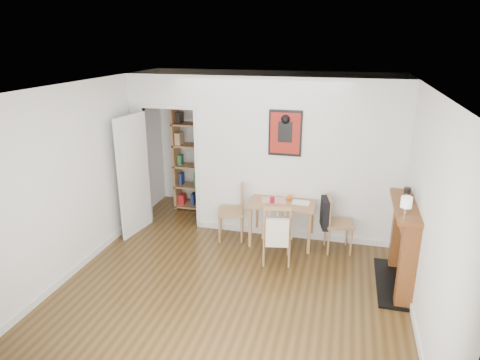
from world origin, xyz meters
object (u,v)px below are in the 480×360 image
(fireplace, at_px, (404,243))
(ceramic_jar_a, at_px, (407,199))
(chair_front, at_px, (277,232))
(mantel_lamp, at_px, (406,203))
(chair_right, at_px, (338,223))
(bookshelf, at_px, (197,156))
(chair_left, at_px, (231,212))
(dining_table, at_px, (282,207))
(orange_fruit, at_px, (289,197))
(notebook, at_px, (301,203))
(ceramic_jar_b, at_px, (407,192))
(red_glass, at_px, (272,200))

(fireplace, relative_size, ceramic_jar_a, 11.38)
(chair_front, relative_size, mantel_lamp, 4.55)
(chair_right, xyz_separation_m, bookshelf, (-2.65, 1.12, 0.58))
(chair_left, xyz_separation_m, ceramic_jar_a, (2.53, -0.76, 0.75))
(dining_table, distance_m, bookshelf, 2.12)
(orange_fruit, height_order, notebook, orange_fruit)
(bookshelf, relative_size, ceramic_jar_b, 19.02)
(notebook, height_order, mantel_lamp, mantel_lamp)
(mantel_lamp, distance_m, ceramic_jar_b, 0.65)
(chair_left, distance_m, ceramic_jar_b, 2.72)
(notebook, bearing_deg, ceramic_jar_a, -30.40)
(chair_left, relative_size, red_glass, 9.63)
(dining_table, height_order, ceramic_jar_b, ceramic_jar_b)
(fireplace, bearing_deg, bookshelf, 151.45)
(chair_front, xyz_separation_m, mantel_lamp, (1.62, -0.53, 0.81))
(chair_right, bearing_deg, orange_fruit, 167.76)
(bookshelf, bearing_deg, red_glass, -34.70)
(chair_left, xyz_separation_m, notebook, (1.12, 0.07, 0.25))
(chair_right, xyz_separation_m, red_glass, (-1.02, -0.01, 0.29))
(fireplace, xyz_separation_m, ceramic_jar_b, (0.00, 0.33, 0.60))
(chair_front, xyz_separation_m, fireplace, (1.71, -0.22, 0.14))
(dining_table, relative_size, fireplace, 0.82)
(chair_right, distance_m, bookshelf, 2.93)
(dining_table, xyz_separation_m, ceramic_jar_a, (1.70, -0.81, 0.60))
(orange_fruit, distance_m, mantel_lamp, 2.09)
(fireplace, distance_m, notebook, 1.69)
(red_glass, distance_m, notebook, 0.45)
(fireplace, relative_size, red_glass, 13.08)
(dining_table, height_order, chair_front, chair_front)
(notebook, bearing_deg, orange_fruit, 155.33)
(orange_fruit, distance_m, ceramic_jar_a, 1.91)
(chair_right, bearing_deg, red_glass, -179.25)
(fireplace, height_order, ceramic_jar_a, ceramic_jar_a)
(notebook, bearing_deg, bookshelf, 153.37)
(chair_right, height_order, notebook, chair_right)
(dining_table, distance_m, ceramic_jar_a, 1.97)
(dining_table, relative_size, red_glass, 10.76)
(mantel_lamp, bearing_deg, ceramic_jar_b, 82.19)
(orange_fruit, bearing_deg, ceramic_jar_a, -29.73)
(orange_fruit, height_order, ceramic_jar_a, ceramic_jar_a)
(dining_table, relative_size, notebook, 3.83)
(dining_table, relative_size, mantel_lamp, 4.97)
(dining_table, xyz_separation_m, chair_front, (0.02, -0.63, -0.14))
(chair_front, distance_m, ceramic_jar_b, 1.87)
(dining_table, distance_m, chair_front, 0.65)
(dining_table, distance_m, chair_left, 0.85)
(notebook, bearing_deg, chair_right, -7.67)
(dining_table, bearing_deg, bookshelf, 149.27)
(orange_fruit, bearing_deg, chair_left, -170.23)
(chair_left, xyz_separation_m, fireplace, (2.56, -0.81, 0.16))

